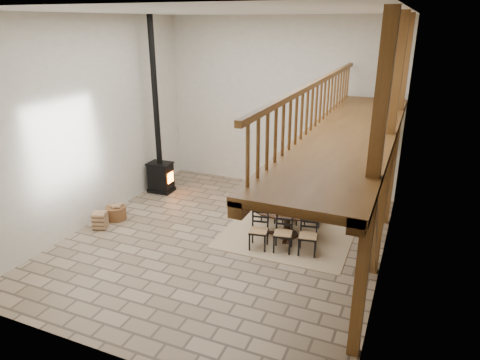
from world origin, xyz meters
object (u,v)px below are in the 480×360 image
at_px(log_basket, 116,212).
at_px(wood_stove, 159,156).
at_px(dining_table, 287,222).
at_px(log_stack, 100,220).

bearing_deg(log_basket, wood_stove, 89.34).
height_order(dining_table, log_stack, dining_table).
bearing_deg(log_basket, log_stack, -91.48).
bearing_deg(dining_table, log_basket, -179.11).
distance_m(log_basket, log_stack, 0.59).
xyz_separation_m(wood_stove, log_basket, (-0.02, -2.10, -0.93)).
bearing_deg(log_stack, dining_table, 17.87).
distance_m(dining_table, wood_stove, 4.57).
xyz_separation_m(dining_table, log_stack, (-4.36, -1.41, -0.15)).
relative_size(dining_table, wood_stove, 0.41).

